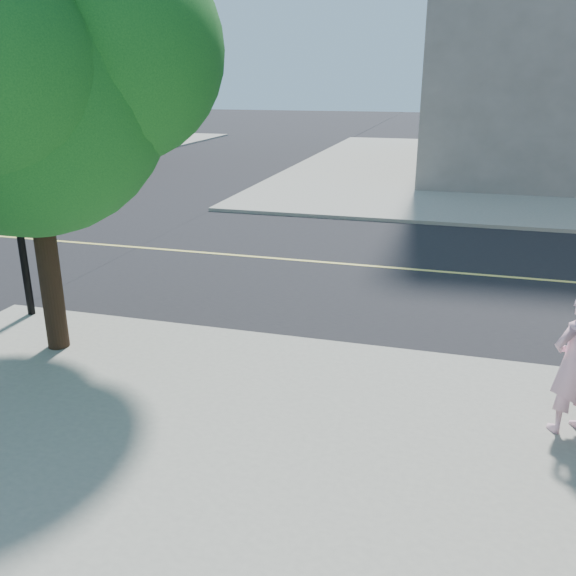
% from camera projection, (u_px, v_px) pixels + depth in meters
% --- Properties ---
extents(ground, '(140.00, 140.00, 0.00)m').
position_uv_depth(ground, '(63.00, 316.00, 10.84)').
color(ground, black).
rests_on(ground, ground).
extents(road_ew, '(140.00, 9.00, 0.01)m').
position_uv_depth(road_ew, '(175.00, 251.00, 14.93)').
color(road_ew, black).
rests_on(road_ew, ground).
extents(man_on_phone, '(0.74, 0.68, 1.71)m').
position_uv_depth(man_on_phone, '(575.00, 363.00, 6.87)').
color(man_on_phone, '#F9B7CD').
rests_on(man_on_phone, sidewalk_se).
extents(street_tree, '(4.87, 4.42, 6.46)m').
position_uv_depth(street_tree, '(28.00, 56.00, 7.98)').
color(street_tree, black).
rests_on(street_tree, sidewalk_se).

